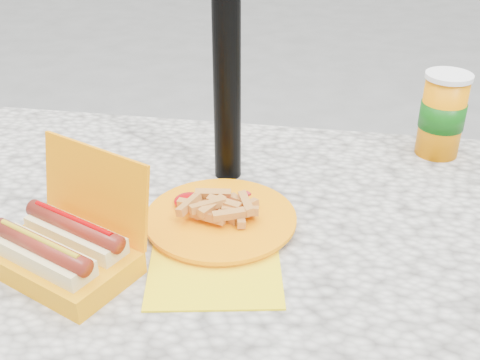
# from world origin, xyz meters

# --- Properties ---
(picnic_table) EXTENTS (1.20, 0.80, 0.75)m
(picnic_table) POSITION_xyz_m (0.00, 0.00, 0.64)
(picnic_table) COLOR beige
(picnic_table) RESTS_ON ground
(hotdog_box) EXTENTS (0.26, 0.23, 0.17)m
(hotdog_box) POSITION_xyz_m (-0.18, -0.17, 0.79)
(hotdog_box) COLOR #FF8A00
(hotdog_box) RESTS_ON picnic_table
(fries_plate) EXTENTS (0.26, 0.36, 0.05)m
(fries_plate) POSITION_xyz_m (0.02, -0.02, 0.76)
(fries_plate) COLOR yellow
(fries_plate) RESTS_ON picnic_table
(soda_cup) EXTENTS (0.09, 0.09, 0.17)m
(soda_cup) POSITION_xyz_m (0.41, 0.32, 0.84)
(soda_cup) COLOR orange
(soda_cup) RESTS_ON picnic_table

